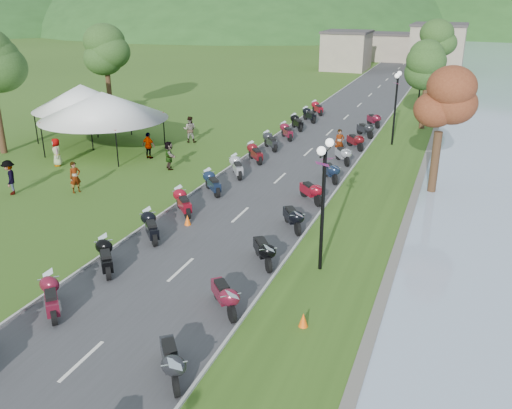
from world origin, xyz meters
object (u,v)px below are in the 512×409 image
(vendor_tent_main, at_px, (105,122))
(pedestrian_b, at_px, (190,142))
(pedestrian_c, at_px, (12,194))
(pedestrian_a, at_px, (77,192))

(vendor_tent_main, bearing_deg, pedestrian_b, 44.10)
(pedestrian_b, bearing_deg, pedestrian_c, 57.69)
(pedestrian_a, bearing_deg, pedestrian_c, 142.42)
(pedestrian_b, bearing_deg, vendor_tent_main, 27.93)
(vendor_tent_main, distance_m, pedestrian_b, 6.21)
(pedestrian_b, bearing_deg, pedestrian_a, 70.05)
(pedestrian_a, distance_m, pedestrian_b, 11.72)
(vendor_tent_main, relative_size, pedestrian_b, 3.02)
(vendor_tent_main, bearing_deg, pedestrian_c, -87.44)
(vendor_tent_main, distance_m, pedestrian_c, 9.31)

